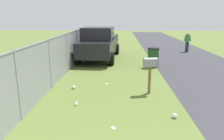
{
  "coord_description": "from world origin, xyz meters",
  "views": [
    {
      "loc": [
        -1.83,
        0.48,
        2.77
      ],
      "look_at": [
        5.01,
        0.75,
        1.02
      ],
      "focal_mm": 33.95,
      "sensor_mm": 36.0,
      "label": 1
    }
  ],
  "objects_px": {
    "mailbox": "(150,65)",
    "trash_bin": "(153,57)",
    "pickup_truck": "(99,42)",
    "pedestrian": "(187,41)"
  },
  "relations": [
    {
      "from": "mailbox",
      "to": "trash_bin",
      "type": "relative_size",
      "value": 1.23
    },
    {
      "from": "mailbox",
      "to": "trash_bin",
      "type": "height_order",
      "value": "mailbox"
    },
    {
      "from": "trash_bin",
      "to": "pickup_truck",
      "type": "bearing_deg",
      "value": 56.08
    },
    {
      "from": "mailbox",
      "to": "pedestrian",
      "type": "relative_size",
      "value": 0.85
    },
    {
      "from": "trash_bin",
      "to": "pedestrian",
      "type": "relative_size",
      "value": 0.69
    },
    {
      "from": "pedestrian",
      "to": "trash_bin",
      "type": "bearing_deg",
      "value": 139.45
    },
    {
      "from": "pickup_truck",
      "to": "pedestrian",
      "type": "bearing_deg",
      "value": 118.99
    },
    {
      "from": "mailbox",
      "to": "pedestrian",
      "type": "height_order",
      "value": "pedestrian"
    },
    {
      "from": "trash_bin",
      "to": "mailbox",
      "type": "bearing_deg",
      "value": 169.83
    },
    {
      "from": "mailbox",
      "to": "pedestrian",
      "type": "distance_m",
      "value": 10.26
    }
  ]
}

